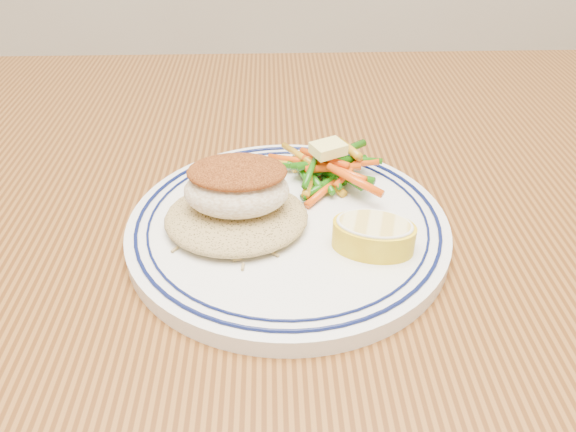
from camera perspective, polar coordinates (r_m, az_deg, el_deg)
The scene contains 7 objects.
dining_table at distance 0.55m, azimuth 1.98°, elevation -9.55°, with size 1.50×0.90×0.75m.
plate at distance 0.48m, azimuth -0.00°, elevation -1.03°, with size 0.27×0.27×0.02m.
rice_pilaf at distance 0.46m, azimuth -5.28°, elevation 0.19°, with size 0.12×0.10×0.02m, color #A38851.
fish_fillet at distance 0.45m, azimuth -5.23°, elevation 3.08°, with size 0.09×0.06×0.04m.
vegetable_pile at distance 0.52m, azimuth 4.02°, elevation 4.85°, with size 0.11×0.10×0.03m.
butter_pat at distance 0.51m, azimuth 4.11°, elevation 6.85°, with size 0.03×0.02×0.01m, color #F9EC79.
lemon_wedge at distance 0.44m, azimuth 8.69°, elevation -1.83°, with size 0.07×0.07×0.03m.
Camera 1 is at (-0.03, -0.39, 1.04)m, focal length 35.00 mm.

